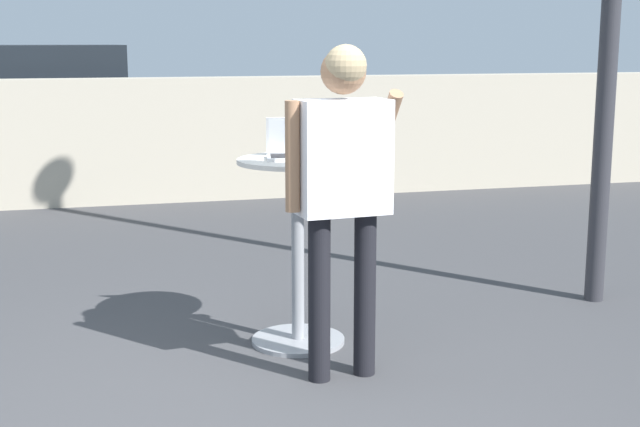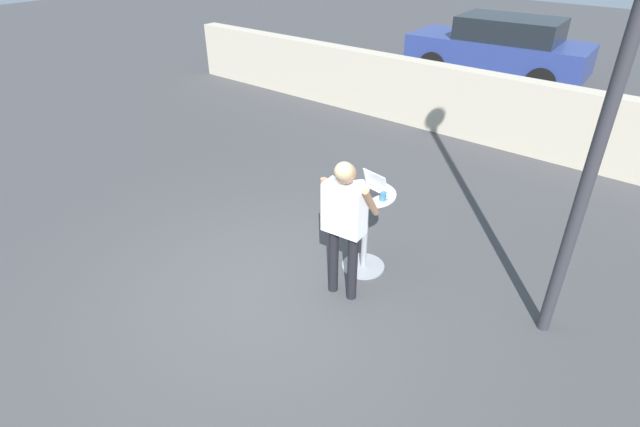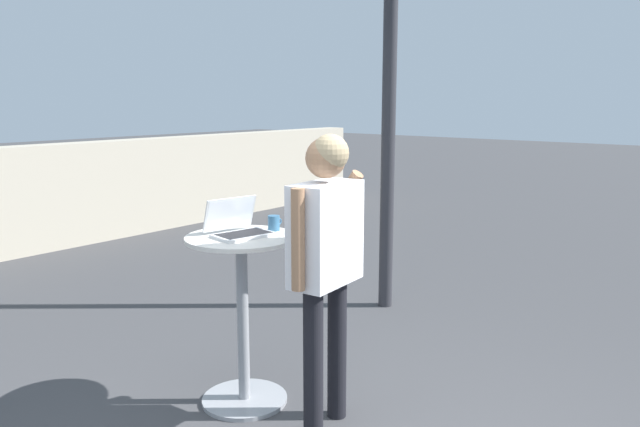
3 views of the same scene
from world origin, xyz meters
TOP-DOWN VIEW (x-y plane):
  - ground_plane at (0.00, 0.00)m, footprint 50.00×50.00m
  - pavement_kerb at (0.00, 5.82)m, footprint 15.22×0.35m
  - cafe_table at (0.60, 1.12)m, footprint 0.65×0.65m
  - laptop at (0.61, 1.14)m, footprint 0.38×0.35m
  - coffee_mug at (0.83, 1.07)m, footprint 0.11×0.07m
  - standing_person at (0.69, 0.56)m, footprint 0.59×0.39m
  - parked_car_near_street at (-1.32, 9.85)m, footprint 4.45×2.09m

SIDE VIEW (x-z plane):
  - ground_plane at x=0.00m, z-range 0.00..0.00m
  - cafe_table at x=0.60m, z-range 0.09..1.13m
  - pavement_kerb at x=0.00m, z-range 0.00..1.28m
  - parked_car_near_street at x=-1.32m, z-range 0.03..1.62m
  - standing_person at x=0.69m, z-range 0.23..1.87m
  - coffee_mug at x=0.83m, z-range 1.04..1.13m
  - laptop at x=0.61m, z-range 0.98..1.19m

